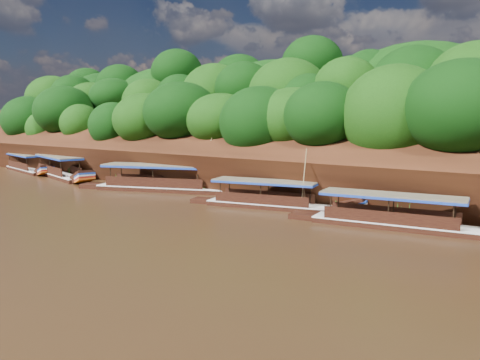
# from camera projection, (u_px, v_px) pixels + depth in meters

# --- Properties ---
(ground) EXTENTS (160.00, 160.00, 0.00)m
(ground) POSITION_uv_depth(u_px,v_px,m) (186.00, 221.00, 32.59)
(ground) COLOR black
(ground) RESTS_ON ground
(riverbank) EXTENTS (120.00, 30.06, 19.40)m
(riverbank) POSITION_uv_depth(u_px,v_px,m) (332.00, 167.00, 50.29)
(riverbank) COLOR black
(riverbank) RESTS_ON ground
(boat_0) EXTENTS (13.80, 3.98, 4.84)m
(boat_0) POSITION_uv_depth(u_px,v_px,m) (414.00, 222.00, 29.85)
(boat_0) COLOR black
(boat_0) RESTS_ON ground
(boat_1) EXTENTS (12.80, 4.74, 5.27)m
(boat_1) POSITION_uv_depth(u_px,v_px,m) (280.00, 203.00, 36.86)
(boat_1) COLOR black
(boat_1) RESTS_ON ground
(boat_2) EXTENTS (16.19, 8.13, 6.47)m
(boat_2) POSITION_uv_depth(u_px,v_px,m) (174.00, 186.00, 45.52)
(boat_2) COLOR black
(boat_2) RESTS_ON ground
(boat_3) EXTENTS (14.70, 5.63, 3.10)m
(boat_3) POSITION_uv_depth(u_px,v_px,m) (63.00, 174.00, 55.45)
(boat_3) COLOR black
(boat_3) RESTS_ON ground
(boat_4) EXTENTS (13.39, 4.47, 2.81)m
(boat_4) POSITION_uv_depth(u_px,v_px,m) (29.00, 168.00, 61.83)
(boat_4) COLOR black
(boat_4) RESTS_ON ground
(reeds) EXTENTS (48.71, 2.09, 2.11)m
(reeds) POSITION_uv_depth(u_px,v_px,m) (238.00, 188.00, 41.87)
(reeds) COLOR #2D6E1B
(reeds) RESTS_ON ground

